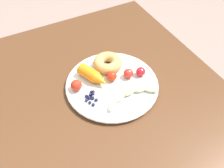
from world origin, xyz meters
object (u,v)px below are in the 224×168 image
(tomato_near, at_px, (141,72))
(tomato_far, at_px, (128,73))
(donut, at_px, (108,63))
(carrot_orange, at_px, (93,76))
(tomato_extra, at_px, (76,85))
(plate, at_px, (112,85))
(dining_table, at_px, (113,114))
(banana, at_px, (130,93))
(tomato_mid, at_px, (112,76))
(blueberry_pile, at_px, (91,97))

(tomato_near, height_order, tomato_far, tomato_far)
(donut, bearing_deg, tomato_near, 42.56)
(carrot_orange, xyz_separation_m, tomato_extra, (0.01, -0.07, -0.00))
(plate, relative_size, tomato_far, 9.12)
(dining_table, bearing_deg, tomato_extra, -127.92)
(banana, bearing_deg, tomato_far, 153.10)
(tomato_mid, bearing_deg, tomato_extra, -97.71)
(dining_table, relative_size, banana, 5.24)
(banana, distance_m, donut, 0.16)
(carrot_orange, height_order, blueberry_pile, carrot_orange)
(carrot_orange, distance_m, blueberry_pile, 0.08)
(donut, height_order, tomato_mid, donut)
(tomato_near, distance_m, tomato_far, 0.04)
(dining_table, xyz_separation_m, tomato_mid, (-0.06, 0.03, 0.14))
(tomato_far, relative_size, tomato_extra, 0.92)
(dining_table, xyz_separation_m, tomato_far, (-0.05, 0.08, 0.14))
(plate, xyz_separation_m, banana, (0.07, 0.03, 0.02))
(banana, height_order, carrot_orange, carrot_orange)
(plate, xyz_separation_m, carrot_orange, (-0.05, -0.05, 0.02))
(banana, xyz_separation_m, carrot_orange, (-0.12, -0.08, 0.01))
(banana, height_order, donut, donut)
(tomato_near, bearing_deg, carrot_orange, -108.88)
(banana, bearing_deg, tomato_extra, -127.01)
(tomato_far, distance_m, tomato_extra, 0.18)
(banana, distance_m, tomato_extra, 0.18)
(tomato_far, bearing_deg, plate, -86.89)
(tomato_extra, bearing_deg, tomato_far, 80.21)
(dining_table, xyz_separation_m, carrot_orange, (-0.09, -0.03, 0.14))
(blueberry_pile, bearing_deg, carrot_orange, 149.45)
(plate, xyz_separation_m, tomato_near, (0.01, 0.11, 0.02))
(carrot_orange, distance_m, donut, 0.08)
(plate, bearing_deg, tomato_near, 85.71)
(banana, xyz_separation_m, tomato_near, (-0.06, 0.08, 0.00))
(dining_table, relative_size, donut, 9.58)
(plate, height_order, carrot_orange, carrot_orange)
(tomato_near, bearing_deg, blueberry_pile, -84.99)
(tomato_mid, bearing_deg, donut, 165.24)
(donut, bearing_deg, tomato_extra, -71.35)
(donut, distance_m, tomato_extra, 0.15)
(tomato_mid, bearing_deg, tomato_near, 75.34)
(banana, xyz_separation_m, donut, (-0.16, -0.00, 0.01))
(dining_table, relative_size, tomato_far, 28.54)
(carrot_orange, distance_m, tomato_extra, 0.07)
(tomato_extra, bearing_deg, tomato_mid, 82.29)
(tomato_extra, bearing_deg, dining_table, 52.08)
(blueberry_pile, distance_m, tomato_mid, 0.11)
(donut, bearing_deg, plate, -17.35)
(plate, relative_size, tomato_extra, 8.35)
(plate, relative_size, donut, 3.06)
(banana, bearing_deg, dining_table, -124.93)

